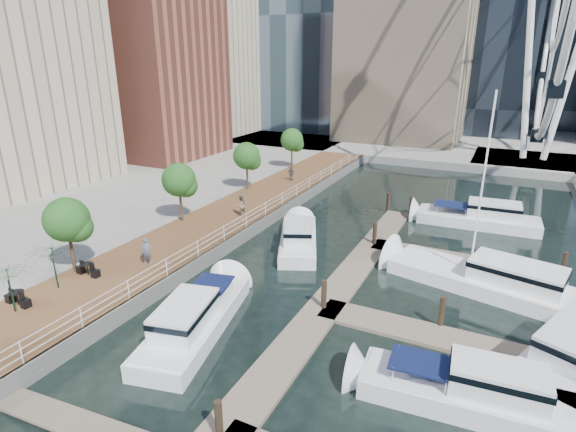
{
  "coord_description": "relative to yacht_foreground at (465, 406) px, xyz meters",
  "views": [
    {
      "loc": [
        10.71,
        -12.2,
        13.03
      ],
      "look_at": [
        -1.86,
        13.49,
        3.0
      ],
      "focal_mm": 28.0,
      "sensor_mm": 36.0,
      "label": 1
    }
  ],
  "objects": [
    {
      "name": "floating_docks",
      "position": [
        -2.78,
        6.23,
        0.49
      ],
      "size": [
        16.0,
        34.0,
        2.6
      ],
      "color": "#6D6051",
      "rests_on": "ground"
    },
    {
      "name": "street_trees",
      "position": [
        -22.14,
        10.25,
        4.29
      ],
      "size": [
        2.6,
        42.6,
        4.6
      ],
      "color": "#3F2B1C",
      "rests_on": "ground"
    },
    {
      "name": "pedestrian_mid",
      "position": [
        -18.53,
        13.24,
        1.9
      ],
      "size": [
        0.96,
        1.07,
        1.8
      ],
      "primitive_type": "imported",
      "rotation": [
        0.0,
        0.0,
        -1.95
      ],
      "color": "#817159",
      "rests_on": "boardwalk"
    },
    {
      "name": "pedestrian_far",
      "position": [
        -19.72,
        25.11,
        1.76
      ],
      "size": [
        0.92,
        0.44,
        1.52
      ],
      "primitive_type": "imported",
      "rotation": [
        0.0,
        0.0,
        3.06
      ],
      "color": "#383C46",
      "rests_on": "boardwalk"
    },
    {
      "name": "land_far",
      "position": [
        -10.74,
        98.25,
        0.5
      ],
      "size": [
        200.0,
        114.0,
        1.0
      ],
      "primitive_type": "cube",
      "color": "gray",
      "rests_on": "ground"
    },
    {
      "name": "moored_yachts",
      "position": [
        -1.23,
        8.86,
        0.0
      ],
      "size": [
        23.92,
        38.28,
        11.5
      ],
      "color": "white",
      "rests_on": "ground"
    },
    {
      "name": "midrise_condos",
      "position": [
        -44.31,
        23.07,
        13.42
      ],
      "size": [
        19.0,
        67.0,
        28.0
      ],
      "color": "#BCAD8E",
      "rests_on": "ground"
    },
    {
      "name": "pier",
      "position": [
        3.26,
        48.25,
        0.5
      ],
      "size": [
        14.0,
        12.0,
        1.0
      ],
      "primitive_type": "cube",
      "color": "gray",
      "rests_on": "ground"
    },
    {
      "name": "railing",
      "position": [
        -16.84,
        11.25,
        1.52
      ],
      "size": [
        0.1,
        60.0,
        1.05
      ],
      "primitive_type": null,
      "color": "white",
      "rests_on": "boardwalk"
    },
    {
      "name": "boardwalk",
      "position": [
        -19.74,
        11.25,
        0.5
      ],
      "size": [
        6.0,
        60.0,
        1.0
      ],
      "primitive_type": "cube",
      "color": "brown",
      "rests_on": "ground"
    },
    {
      "name": "seawall",
      "position": [
        -16.74,
        11.25,
        0.5
      ],
      "size": [
        0.25,
        60.0,
        1.0
      ],
      "primitive_type": "cube",
      "color": "#595954",
      "rests_on": "ground"
    },
    {
      "name": "pedestrian_near",
      "position": [
        -18.99,
        2.97,
        1.86
      ],
      "size": [
        0.75,
        0.69,
        1.71
      ],
      "primitive_type": "imported",
      "rotation": [
        0.0,
        0.0,
        0.6
      ],
      "color": "slate",
      "rests_on": "boardwalk"
    },
    {
      "name": "yacht_foreground",
      "position": [
        0.0,
        0.0,
        0.0
      ],
      "size": [
        9.23,
        3.11,
        2.15
      ],
      "primitive_type": null,
      "rotation": [
        0.0,
        0.0,
        1.65
      ],
      "color": "silver",
      "rests_on": "ground"
    },
    {
      "name": "ground",
      "position": [
        -10.74,
        -3.75,
        0.0
      ],
      "size": [
        520.0,
        520.0,
        0.0
      ],
      "primitive_type": "plane",
      "color": "black",
      "rests_on": "ground"
    }
  ]
}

